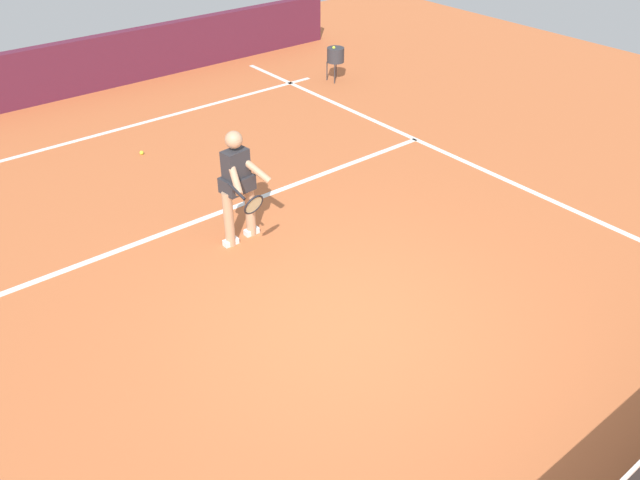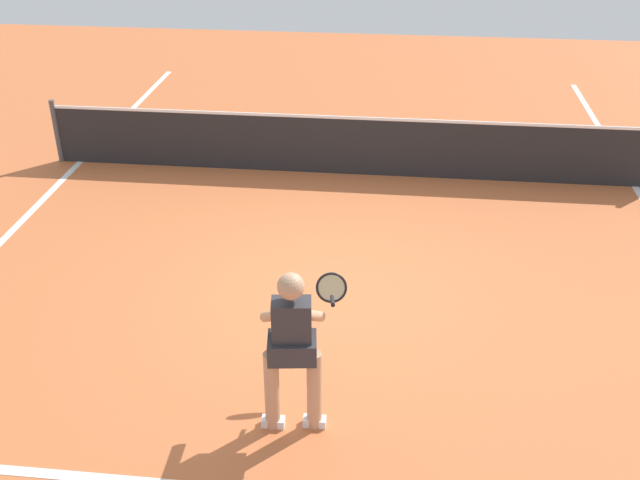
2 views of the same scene
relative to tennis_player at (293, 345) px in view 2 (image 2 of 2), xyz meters
name	(u,v)px [view 2 (image 2 of 2)]	position (x,y,z in m)	size (l,w,h in m)	color
ground_plane	(326,291)	(0.05, 2.12, -0.85)	(23.65, 23.65, 0.00)	#C66638
court_net	(349,145)	(0.05, 5.37, -0.39)	(9.03, 0.08, 0.98)	#4C4C51
tennis_player	(293,345)	(0.00, 0.00, 0.00)	(0.73, 1.00, 1.55)	tan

